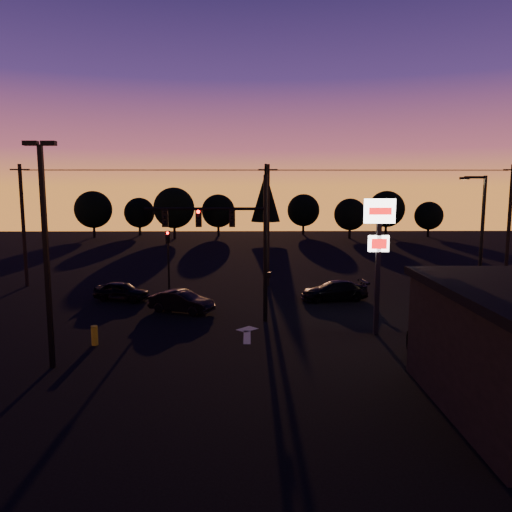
{
  "coord_description": "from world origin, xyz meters",
  "views": [
    {
      "loc": [
        0.61,
        -22.83,
        7.4
      ],
      "look_at": [
        1.0,
        5.0,
        3.5
      ],
      "focal_mm": 35.0,
      "sensor_mm": 36.0,
      "label": 1
    }
  ],
  "objects_px": {
    "bollard": "(95,335)",
    "car_mid": "(181,301)",
    "traffic_signal_mast": "(236,232)",
    "secondary_signal": "(168,252)",
    "pylon_sign": "(379,237)",
    "suv_parked": "(446,351)",
    "parking_lot_light": "(45,240)",
    "car_left": "(122,291)",
    "streetlight": "(480,239)",
    "car_right": "(334,291)"
  },
  "relations": [
    {
      "from": "car_right",
      "to": "bollard",
      "type": "bearing_deg",
      "value": -63.27
    },
    {
      "from": "traffic_signal_mast",
      "to": "secondary_signal",
      "type": "xyz_separation_m",
      "value": [
        -4.9,
        7.49,
        -2.07
      ]
    },
    {
      "from": "traffic_signal_mast",
      "to": "car_mid",
      "type": "distance_m",
      "value": 5.8
    },
    {
      "from": "traffic_signal_mast",
      "to": "car_right",
      "type": "distance_m",
      "value": 9.15
    },
    {
      "from": "streetlight",
      "to": "car_mid",
      "type": "xyz_separation_m",
      "value": [
        -17.31,
        0.56,
        -3.78
      ]
    },
    {
      "from": "traffic_signal_mast",
      "to": "secondary_signal",
      "type": "distance_m",
      "value": 9.19
    },
    {
      "from": "secondary_signal",
      "to": "car_left",
      "type": "bearing_deg",
      "value": -139.69
    },
    {
      "from": "suv_parked",
      "to": "pylon_sign",
      "type": "bearing_deg",
      "value": 115.79
    },
    {
      "from": "bollard",
      "to": "parking_lot_light",
      "type": "bearing_deg",
      "value": -106.31
    },
    {
      "from": "streetlight",
      "to": "car_right",
      "type": "relative_size",
      "value": 1.83
    },
    {
      "from": "pylon_sign",
      "to": "suv_parked",
      "type": "distance_m",
      "value": 6.51
    },
    {
      "from": "parking_lot_light",
      "to": "car_mid",
      "type": "relative_size",
      "value": 2.35
    },
    {
      "from": "bollard",
      "to": "car_mid",
      "type": "height_order",
      "value": "car_mid"
    },
    {
      "from": "pylon_sign",
      "to": "bollard",
      "type": "distance_m",
      "value": 14.45
    },
    {
      "from": "bollard",
      "to": "car_right",
      "type": "bearing_deg",
      "value": 35.56
    },
    {
      "from": "car_left",
      "to": "car_mid",
      "type": "xyz_separation_m",
      "value": [
        4.31,
        -3.12,
        0.02
      ]
    },
    {
      "from": "pylon_sign",
      "to": "streetlight",
      "type": "bearing_deg",
      "value": 30.08
    },
    {
      "from": "traffic_signal_mast",
      "to": "car_left",
      "type": "distance_m",
      "value": 10.18
    },
    {
      "from": "pylon_sign",
      "to": "bollard",
      "type": "bearing_deg",
      "value": -173.33
    },
    {
      "from": "secondary_signal",
      "to": "parking_lot_light",
      "type": "distance_m",
      "value": 14.9
    },
    {
      "from": "car_right",
      "to": "pylon_sign",
      "type": "bearing_deg",
      "value": -2.62
    },
    {
      "from": "parking_lot_light",
      "to": "car_left",
      "type": "height_order",
      "value": "parking_lot_light"
    },
    {
      "from": "pylon_sign",
      "to": "suv_parked",
      "type": "bearing_deg",
      "value": -69.93
    },
    {
      "from": "traffic_signal_mast",
      "to": "car_left",
      "type": "xyz_separation_m",
      "value": [
        -7.62,
        5.19,
        -4.32
      ]
    },
    {
      "from": "parking_lot_light",
      "to": "bollard",
      "type": "xyz_separation_m",
      "value": [
        0.85,
        2.9,
        -4.81
      ]
    },
    {
      "from": "pylon_sign",
      "to": "suv_parked",
      "type": "height_order",
      "value": "pylon_sign"
    },
    {
      "from": "streetlight",
      "to": "car_left",
      "type": "bearing_deg",
      "value": 170.34
    },
    {
      "from": "secondary_signal",
      "to": "car_right",
      "type": "bearing_deg",
      "value": -12.19
    },
    {
      "from": "bollard",
      "to": "suv_parked",
      "type": "bearing_deg",
      "value": -11.29
    },
    {
      "from": "car_right",
      "to": "parking_lot_light",
      "type": "bearing_deg",
      "value": -57.39
    },
    {
      "from": "secondary_signal",
      "to": "bollard",
      "type": "distance_m",
      "value": 11.94
    },
    {
      "from": "bollard",
      "to": "car_mid",
      "type": "xyz_separation_m",
      "value": [
        3.25,
        6.16,
        0.18
      ]
    },
    {
      "from": "car_mid",
      "to": "car_right",
      "type": "height_order",
      "value": "car_mid"
    },
    {
      "from": "parking_lot_light",
      "to": "suv_parked",
      "type": "relative_size",
      "value": 1.83
    },
    {
      "from": "streetlight",
      "to": "pylon_sign",
      "type": "bearing_deg",
      "value": -149.92
    },
    {
      "from": "car_left",
      "to": "bollard",
      "type": "bearing_deg",
      "value": -157.45
    },
    {
      "from": "traffic_signal_mast",
      "to": "car_mid",
      "type": "bearing_deg",
      "value": 148.01
    },
    {
      "from": "car_mid",
      "to": "suv_parked",
      "type": "xyz_separation_m",
      "value": [
        12.11,
        -9.22,
        0.05
      ]
    },
    {
      "from": "pylon_sign",
      "to": "streetlight",
      "type": "distance_m",
      "value": 8.0
    },
    {
      "from": "streetlight",
      "to": "car_right",
      "type": "xyz_separation_m",
      "value": [
        -7.73,
        3.57,
        -3.79
      ]
    },
    {
      "from": "streetlight",
      "to": "suv_parked",
      "type": "xyz_separation_m",
      "value": [
        -5.21,
        -8.66,
        -3.73
      ]
    },
    {
      "from": "streetlight",
      "to": "bollard",
      "type": "height_order",
      "value": "streetlight"
    },
    {
      "from": "bollard",
      "to": "traffic_signal_mast",
      "type": "bearing_deg",
      "value": 31.97
    },
    {
      "from": "secondary_signal",
      "to": "car_mid",
      "type": "height_order",
      "value": "secondary_signal"
    },
    {
      "from": "traffic_signal_mast",
      "to": "car_mid",
      "type": "height_order",
      "value": "traffic_signal_mast"
    },
    {
      "from": "parking_lot_light",
      "to": "pylon_sign",
      "type": "relative_size",
      "value": 1.34
    },
    {
      "from": "streetlight",
      "to": "car_mid",
      "type": "relative_size",
      "value": 2.06
    },
    {
      "from": "pylon_sign",
      "to": "car_mid",
      "type": "distance_m",
      "value": 12.14
    },
    {
      "from": "secondary_signal",
      "to": "bollard",
      "type": "xyz_separation_m",
      "value": [
        -1.65,
        -11.58,
        -2.4
      ]
    },
    {
      "from": "pylon_sign",
      "to": "secondary_signal",
      "type": "bearing_deg",
      "value": 140.23
    }
  ]
}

